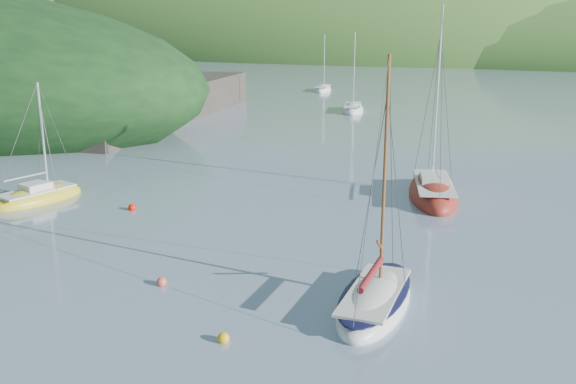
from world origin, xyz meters
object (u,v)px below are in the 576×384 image
at_px(sailboat_yellow, 39,198).
at_px(sloop_red, 433,193).
at_px(distant_sloop_a, 353,110).
at_px(distant_sloop_c, 323,90).
at_px(daysailer_white, 375,301).

bearing_deg(sailboat_yellow, sloop_red, 37.81).
xyz_separation_m(distant_sloop_a, distant_sloop_c, (-10.55, 17.51, -0.01)).
height_order(distant_sloop_a, distant_sloop_c, distant_sloop_a).
distance_m(sloop_red, distant_sloop_c, 55.41).
distance_m(sailboat_yellow, distant_sloop_a, 41.73).
relative_size(sloop_red, sailboat_yellow, 1.61).
xyz_separation_m(daysailer_white, distant_sloop_a, (-17.16, 46.77, -0.05)).
distance_m(daysailer_white, sailboat_yellow, 22.26).
bearing_deg(daysailer_white, distant_sloop_a, 106.35).
distance_m(daysailer_white, sloop_red, 15.60).
height_order(sailboat_yellow, distant_sloop_c, distant_sloop_c).
distance_m(sailboat_yellow, distant_sloop_c, 59.31).
bearing_deg(distant_sloop_a, daysailer_white, -86.70).
relative_size(distant_sloop_a, distant_sloop_c, 1.10).
bearing_deg(distant_sloop_c, sloop_red, -74.89).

